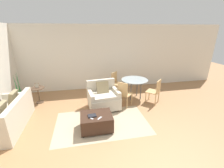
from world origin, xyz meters
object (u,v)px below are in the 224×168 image
ottoman (96,121)px  book_stack (92,116)px  armchair (103,98)px  dining_chair_near_right (155,90)px  couch (9,118)px  tv_remote_secondary (91,118)px  side_table (38,92)px  tv_remote_primary (100,118)px  dining_chair_far_left (116,82)px  dining_chair_near_left (124,93)px  potted_plant (20,99)px  picture_frame (37,85)px  dining_table (135,82)px

ottoman → book_stack: bearing=-157.9°
armchair → dining_chair_near_right: armchair is taller
couch → tv_remote_secondary: (2.17, -0.69, 0.14)m
ottoman → tv_remote_secondary: (-0.14, -0.14, 0.20)m
side_table → dining_chair_near_right: 4.21m
armchair → book_stack: bearing=-111.6°
dining_chair_near_right → tv_remote_primary: bearing=-149.4°
couch → dining_chair_far_left: size_ratio=2.00×
ottoman → side_table: size_ratio=1.42×
tv_remote_primary → armchair: bearing=77.7°
dining_chair_near_left → dining_chair_far_left: bearing=90.0°
couch → dining_chair_near_right: 4.57m
dining_chair_near_right → side_table: bearing=168.0°
dining_chair_near_right → dining_chair_far_left: size_ratio=1.00×
potted_plant → dining_chair_near_left: 3.64m
side_table → dining_chair_far_left: 2.97m
dining_chair_far_left → potted_plant: bearing=-174.1°
side_table → dining_chair_near_left: (2.95, -0.88, 0.11)m
ottoman → dining_chair_near_right: bearing=26.3°
ottoman → book_stack: size_ratio=3.65×
potted_plant → dining_chair_near_left: potted_plant is taller
couch → ottoman: couch is taller
book_stack → tv_remote_primary: (0.18, -0.13, -0.01)m
couch → dining_chair_near_right: bearing=6.8°
couch → dining_chair_near_right: dining_chair_near_right is taller
picture_frame → armchair: bearing=-20.7°
couch → ottoman: size_ratio=2.18×
ottoman → potted_plant: size_ratio=0.65×
tv_remote_secondary → ottoman: bearing=44.3°
dining_chair_near_left → ottoman: bearing=-134.0°
book_stack → dining_chair_near_left: size_ratio=0.25×
tv_remote_secondary → dining_chair_far_left: (1.20, 2.39, 0.08)m
armchair → tv_remote_primary: 1.33m
dining_table → dining_chair_near_left: dining_chair_near_left is taller
tv_remote_secondary → side_table: bearing=129.7°
couch → picture_frame: size_ratio=9.95×
tv_remote_primary → picture_frame: size_ratio=0.76×
picture_frame → dining_table: size_ratio=0.18×
potted_plant → tv_remote_primary: bearing=-38.9°
dining_chair_near_right → dining_chair_far_left: (-1.16, 1.16, 0.00)m
side_table → couch: bearing=-106.5°
dining_chair_far_left → armchair: bearing=-121.9°
armchair → tv_remote_secondary: armchair is taller
ottoman → dining_table: (1.64, 1.68, 0.42)m
potted_plant → dining_chair_far_left: potted_plant is taller
tv_remote_secondary → dining_chair_near_right: 2.66m
ottoman → picture_frame: 2.77m
dining_chair_far_left → ottoman: bearing=-115.1°
dining_table → dining_chair_far_left: dining_chair_far_left is taller
armchair → dining_chair_near_right: size_ratio=1.19×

